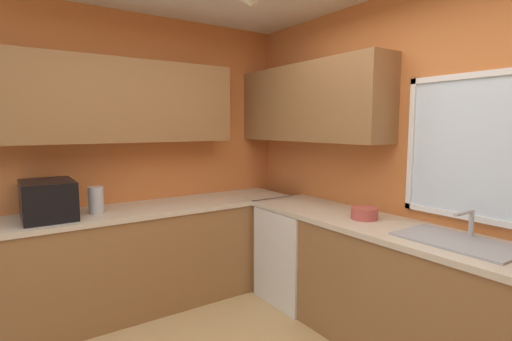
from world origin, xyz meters
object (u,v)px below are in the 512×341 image
Objects in this scene: dishwasher at (299,254)px; sink_assembly at (457,241)px; kettle at (96,200)px; bowl at (364,213)px; microwave at (48,200)px.

sink_assembly is (1.41, 0.04, 0.48)m from dishwasher.
kettle reaches higher than sink_assembly.
kettle reaches higher than bowl.
kettle is 0.32× the size of sink_assembly.
microwave is at bearing -93.38° from kettle.
sink_assembly is (2.05, 1.64, -0.10)m from kettle.
bowl is (1.37, 1.97, -0.10)m from microwave.
sink_assembly is at bearing 0.47° from bowl.
bowl is at bearing 2.44° from dishwasher.
microwave is 2.39× the size of bowl.
microwave is at bearing -136.30° from sink_assembly.
dishwasher is at bearing -177.56° from bowl.
dishwasher is 1.76× the size of microwave.
bowl is (1.35, 1.63, -0.06)m from kettle.
kettle is 1.08× the size of bowl.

